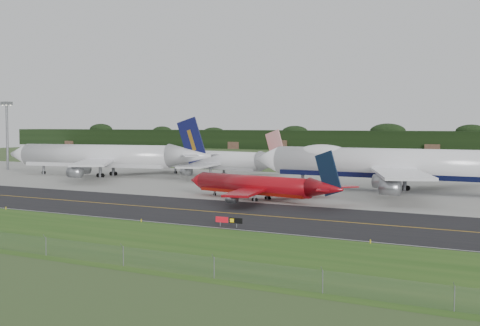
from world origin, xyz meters
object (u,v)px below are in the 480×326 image
jet_red_737 (261,186)px  taxiway_sign (229,220)px  jet_navy_gold (106,157)px  jet_star_tail (217,161)px  floodlight_mast (7,123)px  jet_ba_747 (393,164)px

jet_red_737 → taxiway_sign: size_ratio=8.78×
jet_navy_gold → taxiway_sign: 107.51m
jet_navy_gold → jet_star_tail: jet_navy_gold is taller
jet_star_tail → floodlight_mast: 80.85m
jet_star_tail → taxiway_sign: bearing=-56.7°
taxiway_sign → jet_red_737: bearing=110.6°
jet_star_tail → floodlight_mast: floodlight_mast is taller
floodlight_mast → jet_red_737: bearing=-17.5°
jet_red_737 → jet_star_tail: (-41.41, 48.49, 1.79)m
jet_red_737 → jet_navy_gold: bearing=155.3°
jet_ba_747 → floodlight_mast: (-138.91, 6.58, 9.78)m
jet_red_737 → jet_navy_gold: jet_navy_gold is taller
taxiway_sign → jet_ba_747: bearing=85.5°
jet_red_737 → jet_navy_gold: (-71.01, 32.67, 2.90)m
jet_star_tail → floodlight_mast: size_ratio=2.30×
jet_ba_747 → jet_red_737: jet_ba_747 is taller
jet_star_tail → taxiway_sign: jet_star_tail is taller
jet_red_737 → floodlight_mast: 127.31m
jet_ba_747 → jet_red_737: (-18.15, -31.49, -3.49)m
jet_star_tail → jet_red_737: bearing=-49.5°
taxiway_sign → floodlight_mast: bearing=151.6°
jet_ba_747 → taxiway_sign: bearing=-94.5°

